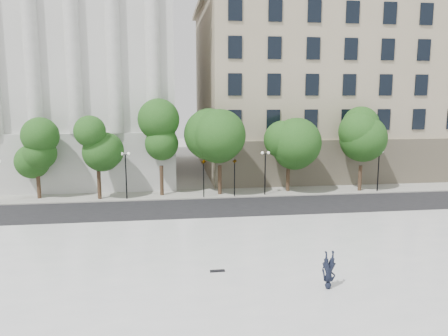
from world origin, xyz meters
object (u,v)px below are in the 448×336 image
(traffic_light_east, at_px, (235,159))
(person_lying, at_px, (328,283))
(traffic_light_west, at_px, (204,160))
(skateboard, at_px, (217,271))

(traffic_light_east, distance_m, person_lying, 21.42)
(traffic_light_west, height_order, person_lying, traffic_light_west)
(traffic_light_east, height_order, skateboard, traffic_light_east)
(traffic_light_west, distance_m, traffic_light_east, 2.94)
(person_lying, height_order, skateboard, person_lying)
(traffic_light_west, height_order, skateboard, traffic_light_west)
(traffic_light_west, xyz_separation_m, traffic_light_east, (2.94, -0.00, -0.02))
(traffic_light_east, distance_m, skateboard, 19.13)
(traffic_light_west, relative_size, skateboard, 5.41)
(traffic_light_west, relative_size, traffic_light_east, 1.00)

